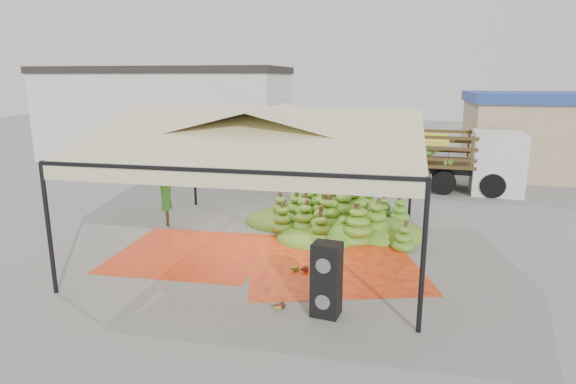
% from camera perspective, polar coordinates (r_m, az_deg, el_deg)
% --- Properties ---
extents(ground, '(90.00, 90.00, 0.00)m').
position_cam_1_polar(ground, '(14.02, -2.14, -6.52)').
color(ground, slate).
rests_on(ground, ground).
extents(canopy_tent, '(8.10, 8.10, 4.00)m').
position_cam_1_polar(canopy_tent, '(13.27, -2.27, 7.00)').
color(canopy_tent, black).
rests_on(canopy_tent, ground).
extents(building_white, '(14.30, 6.30, 5.40)m').
position_cam_1_polar(building_white, '(29.97, -14.17, 9.03)').
color(building_white, silver).
rests_on(building_white, ground).
extents(building_tan, '(6.30, 5.30, 4.10)m').
position_cam_1_polar(building_tan, '(26.73, 26.99, 6.14)').
color(building_tan, tan).
rests_on(building_tan, ground).
extents(tarp_left, '(4.14, 3.96, 0.01)m').
position_cam_1_polar(tarp_left, '(13.84, -11.44, -7.04)').
color(tarp_left, '#DC4814').
rests_on(tarp_left, ground).
extents(tarp_right, '(5.48, 5.63, 0.01)m').
position_cam_1_polar(tarp_right, '(13.00, 5.17, -8.17)').
color(tarp_right, orange).
rests_on(tarp_right, ground).
extents(banana_heap, '(6.95, 6.05, 1.32)m').
position_cam_1_polar(banana_heap, '(15.51, 5.69, -2.05)').
color(banana_heap, '#537518').
rests_on(banana_heap, ground).
extents(hand_yellow_a, '(0.51, 0.45, 0.20)m').
position_cam_1_polar(hand_yellow_a, '(10.29, 2.97, -13.64)').
color(hand_yellow_a, gold).
rests_on(hand_yellow_a, ground).
extents(hand_yellow_b, '(0.41, 0.34, 0.17)m').
position_cam_1_polar(hand_yellow_b, '(10.44, -1.59, -13.27)').
color(hand_yellow_b, gold).
rests_on(hand_yellow_b, ground).
extents(hand_red_a, '(0.54, 0.48, 0.20)m').
position_cam_1_polar(hand_red_a, '(10.51, -1.32, -12.99)').
color(hand_red_a, '#531E13').
rests_on(hand_red_a, ground).
extents(hand_red_b, '(0.52, 0.43, 0.23)m').
position_cam_1_polar(hand_red_b, '(12.29, 1.57, -8.88)').
color(hand_red_b, '#5D2215').
rests_on(hand_red_b, ground).
extents(hand_green, '(0.49, 0.45, 0.18)m').
position_cam_1_polar(hand_green, '(12.36, 0.58, -8.86)').
color(hand_green, '#497217').
rests_on(hand_green, ground).
extents(hanging_bunches, '(4.74, 0.24, 0.20)m').
position_cam_1_polar(hanging_bunches, '(13.21, 8.68, 3.86)').
color(hanging_bunches, '#366E16').
rests_on(hanging_bunches, ground).
extents(speaker_stack, '(0.63, 0.57, 1.55)m').
position_cam_1_polar(speaker_stack, '(9.96, 4.59, -10.29)').
color(speaker_stack, black).
rests_on(speaker_stack, ground).
extents(banana_leaves, '(0.96, 1.36, 3.70)m').
position_cam_1_polar(banana_leaves, '(16.51, -13.45, -3.80)').
color(banana_leaves, '#2D731E').
rests_on(banana_leaves, ground).
extents(vendor, '(0.64, 0.53, 1.51)m').
position_cam_1_polar(vendor, '(18.94, 1.98, 1.13)').
color(vendor, gray).
rests_on(vendor, ground).
extents(truck_left, '(6.12, 3.50, 1.99)m').
position_cam_1_polar(truck_left, '(23.17, 2.20, 4.57)').
color(truck_left, '#533D1B').
rests_on(truck_left, ground).
extents(truck_right, '(7.65, 3.11, 2.57)m').
position_cam_1_polar(truck_right, '(22.05, 17.33, 4.45)').
color(truck_right, '#4B3819').
rests_on(truck_right, ground).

